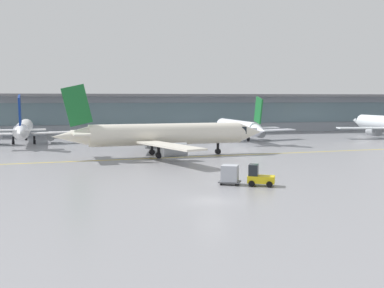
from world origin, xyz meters
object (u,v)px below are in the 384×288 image
object	(u,v)px
gate_airplane_1	(24,129)
taxiing_regional_jet	(165,135)
baggage_tug	(259,177)
gate_airplane_2	(238,127)
cargo_dolly_lead	(230,174)

from	to	relation	value
gate_airplane_1	taxiing_regional_jet	size ratio (longest dim) A/B	0.87
gate_airplane_1	taxiing_regional_jet	bearing A→B (deg)	-142.05
baggage_tug	taxiing_regional_jet	bearing A→B (deg)	127.91
gate_airplane_2	cargo_dolly_lead	bearing A→B (deg)	158.73
gate_airplane_2	baggage_tug	distance (m)	50.01
gate_airplane_1	cargo_dolly_lead	distance (m)	55.36
gate_airplane_1	baggage_tug	world-z (taller)	gate_airplane_1
baggage_tug	gate_airplane_1	bearing A→B (deg)	145.49
baggage_tug	cargo_dolly_lead	world-z (taller)	baggage_tug
taxiing_regional_jet	baggage_tug	world-z (taller)	taxiing_regional_jet
gate_airplane_1	taxiing_regional_jet	world-z (taller)	taxiing_regional_jet
taxiing_regional_jet	cargo_dolly_lead	size ratio (longest dim) A/B	12.27
gate_airplane_2	taxiing_regional_jet	distance (m)	29.57
gate_airplane_2	baggage_tug	xyz separation A→B (m)	(-13.99, -47.98, -1.78)
gate_airplane_2	taxiing_regional_jet	bearing A→B (deg)	138.29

